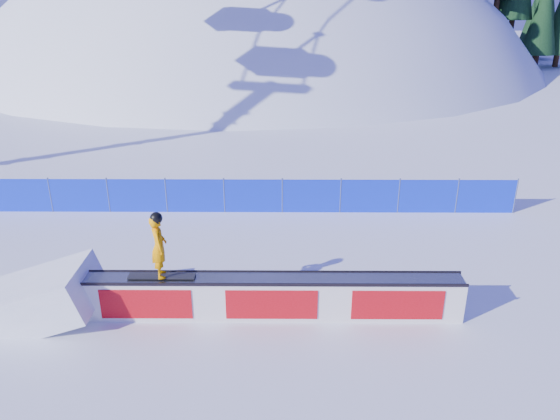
{
  "coord_description": "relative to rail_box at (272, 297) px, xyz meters",
  "views": [
    {
      "loc": [
        3.03,
        -12.96,
        7.42
      ],
      "look_at": [
        2.95,
        0.07,
        1.94
      ],
      "focal_mm": 35.0,
      "sensor_mm": 36.0,
      "label": 1
    }
  ],
  "objects": [
    {
      "name": "ground",
      "position": [
        -2.77,
        1.89,
        -0.53
      ],
      "size": [
        160.0,
        160.0,
        0.0
      ],
      "primitive_type": "plane",
      "color": "white",
      "rests_on": "ground"
    },
    {
      "name": "snow_hill",
      "position": [
        -2.77,
        43.89,
        -18.53
      ],
      "size": [
        64.0,
        64.0,
        64.0
      ],
      "color": "white",
      "rests_on": "ground"
    },
    {
      "name": "safety_fence",
      "position": [
        -2.77,
        6.39,
        0.07
      ],
      "size": [
        22.05,
        0.05,
        1.3
      ],
      "color": "#0E2BE0",
      "rests_on": "ground"
    },
    {
      "name": "rail_box",
      "position": [
        0.0,
        0.0,
        0.0
      ],
      "size": [
        8.98,
        0.63,
        1.08
      ],
      "rotation": [
        0.0,
        0.0,
        -0.0
      ],
      "color": "silver",
      "rests_on": "ground"
    },
    {
      "name": "snow_ramp",
      "position": [
        -5.61,
        0.0,
        -0.53
      ],
      "size": [
        2.97,
        1.86,
        1.85
      ],
      "primitive_type": null,
      "rotation": [
        0.0,
        -0.31,
        -0.0
      ],
      "color": "white",
      "rests_on": "ground"
    },
    {
      "name": "snowboarder",
      "position": [
        -2.56,
        0.0,
        1.35
      ],
      "size": [
        1.56,
        0.62,
        1.63
      ],
      "rotation": [
        0.0,
        0.0,
        1.83
      ],
      "color": "black",
      "rests_on": "rail_box"
    }
  ]
}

